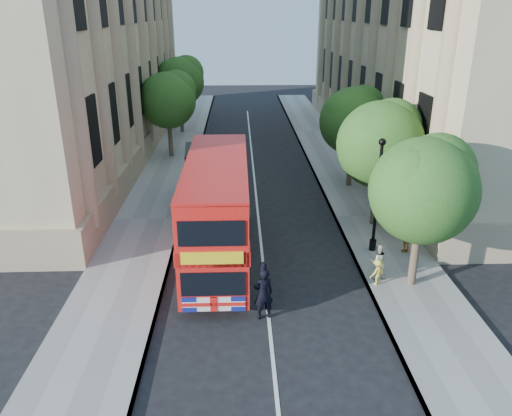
{
  "coord_description": "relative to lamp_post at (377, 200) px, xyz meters",
  "views": [
    {
      "loc": [
        -0.99,
        -14.09,
        10.25
      ],
      "look_at": [
        -0.28,
        5.83,
        2.3
      ],
      "focal_mm": 35.0,
      "sensor_mm": 36.0,
      "label": 1
    }
  ],
  "objects": [
    {
      "name": "tree_right_mid",
      "position": [
        0.84,
        3.03,
        1.93
      ],
      "size": [
        4.2,
        4.2,
        6.37
      ],
      "color": "#473828",
      "rests_on": "ground"
    },
    {
      "name": "pavement_left",
      "position": [
        -10.75,
        4.0,
        -2.45
      ],
      "size": [
        3.5,
        80.0,
        0.12
      ],
      "primitive_type": "cube",
      "color": "gray",
      "rests_on": "ground"
    },
    {
      "name": "tree_right_near",
      "position": [
        0.84,
        -2.97,
        1.74
      ],
      "size": [
        4.0,
        4.0,
        6.08
      ],
      "color": "#473828",
      "rests_on": "ground"
    },
    {
      "name": "tree_right_far",
      "position": [
        0.84,
        9.03,
        1.8
      ],
      "size": [
        4.0,
        4.0,
        6.15
      ],
      "color": "#473828",
      "rests_on": "ground"
    },
    {
      "name": "ground",
      "position": [
        -5.0,
        -6.0,
        -2.51
      ],
      "size": [
        120.0,
        120.0,
        0.0
      ],
      "primitive_type": "plane",
      "color": "black",
      "rests_on": "ground"
    },
    {
      "name": "child_a",
      "position": [
        1.44,
        -0.28,
        -1.76
      ],
      "size": [
        0.78,
        0.44,
        1.26
      ],
      "primitive_type": "imported",
      "rotation": [
        0.0,
        0.0,
        3.33
      ],
      "color": "orange",
      "rests_on": "pavement_right"
    },
    {
      "name": "tree_left_far",
      "position": [
        -10.96,
        16.03,
        1.93
      ],
      "size": [
        4.0,
        4.0,
        6.3
      ],
      "color": "#473828",
      "rests_on": "ground"
    },
    {
      "name": "box_van",
      "position": [
        -7.89,
        6.56,
        -1.07
      ],
      "size": [
        2.47,
        5.3,
        2.95
      ],
      "rotation": [
        0.0,
        0.0,
        0.07
      ],
      "color": "black",
      "rests_on": "ground"
    },
    {
      "name": "child_b",
      "position": [
        -0.6,
        -3.01,
        -1.85
      ],
      "size": [
        0.8,
        0.69,
        1.08
      ],
      "primitive_type": "imported",
      "rotation": [
        0.0,
        0.0,
        3.65
      ],
      "color": "#E1CA4C",
      "rests_on": "pavement_right"
    },
    {
      "name": "building_left",
      "position": [
        -18.8,
        18.0,
        6.49
      ],
      "size": [
        12.0,
        38.0,
        18.0
      ],
      "primitive_type": "cube",
      "color": "tan",
      "rests_on": "ground"
    },
    {
      "name": "double_decker_bus",
      "position": [
        -6.92,
        -0.48,
        -0.08
      ],
      "size": [
        2.57,
        9.53,
        4.39
      ],
      "rotation": [
        0.0,
        0.0,
        -0.0
      ],
      "color": "red",
      "rests_on": "ground"
    },
    {
      "name": "woman_pedestrian",
      "position": [
        -0.5,
        -2.54,
        -1.62
      ],
      "size": [
        0.81,
        0.66,
        1.53
      ],
      "primitive_type": "imported",
      "rotation": [
        0.0,
        0.0,
        3.26
      ],
      "color": "silver",
      "rests_on": "pavement_right"
    },
    {
      "name": "pavement_right",
      "position": [
        0.75,
        4.0,
        -2.45
      ],
      "size": [
        3.5,
        80.0,
        0.12
      ],
      "primitive_type": "cube",
      "color": "gray",
      "rests_on": "ground"
    },
    {
      "name": "lamp_post",
      "position": [
        0.0,
        0.0,
        0.0
      ],
      "size": [
        0.32,
        0.32,
        5.16
      ],
      "color": "black",
      "rests_on": "pavement_right"
    },
    {
      "name": "police_constable",
      "position": [
        -5.19,
        -5.0,
        -1.53
      ],
      "size": [
        0.82,
        0.65,
        1.97
      ],
      "primitive_type": "imported",
      "rotation": [
        0.0,
        0.0,
        3.42
      ],
      "color": "black",
      "rests_on": "ground"
    },
    {
      "name": "tree_left_back",
      "position": [
        -10.96,
        24.03,
        2.2
      ],
      "size": [
        4.2,
        4.2,
        6.65
      ],
      "color": "#473828",
      "rests_on": "ground"
    },
    {
      "name": "building_right",
      "position": [
        8.8,
        18.0,
        6.49
      ],
      "size": [
        12.0,
        38.0,
        18.0
      ],
      "primitive_type": "cube",
      "color": "tan",
      "rests_on": "ground"
    }
  ]
}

